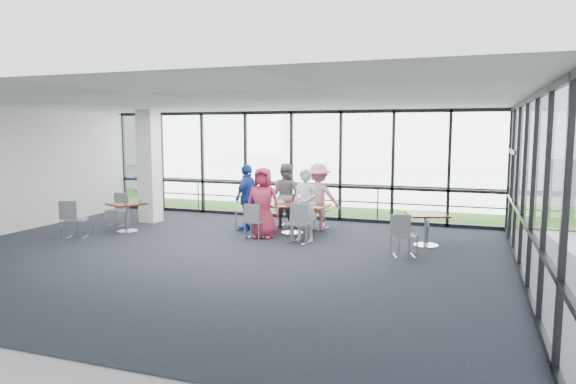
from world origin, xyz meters
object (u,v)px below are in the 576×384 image
(diner_near_left, at_px, (263,203))
(diner_far_left, at_px, (286,195))
(chair_main_nl, at_px, (255,221))
(chair_spare_lb, at_px, (116,210))
(side_table_right, at_px, (427,219))
(chair_main_fr, at_px, (318,211))
(diner_end, at_px, (248,197))
(chair_main_nr, at_px, (300,223))
(chair_main_fl, at_px, (289,211))
(structural_column, at_px, (149,166))
(chair_main_end, at_px, (248,211))
(main_table, at_px, (292,209))
(side_table_left, at_px, (126,208))
(diner_far_right, at_px, (318,197))
(chair_spare_r, at_px, (404,236))
(chair_spare_la, at_px, (77,220))
(diner_near_right, at_px, (305,205))

(diner_near_left, distance_m, diner_far_left, 1.51)
(chair_main_nl, height_order, chair_spare_lb, chair_spare_lb)
(side_table_right, bearing_deg, chair_main_fr, 157.82)
(diner_end, distance_m, chair_main_nr, 2.11)
(chair_main_fl, bearing_deg, structural_column, 10.01)
(diner_far_left, xyz_separation_m, chair_main_end, (-0.84, -0.62, -0.38))
(structural_column, height_order, diner_far_left, structural_column)
(chair_main_nl, bearing_deg, diner_far_left, 85.51)
(structural_column, height_order, diner_near_left, structural_column)
(main_table, height_order, diner_near_left, diner_near_left)
(diner_far_left, bearing_deg, side_table_left, 42.14)
(diner_end, bearing_deg, main_table, 98.21)
(diner_far_right, bearing_deg, side_table_left, 21.48)
(chair_main_fr, bearing_deg, main_table, 81.34)
(chair_main_fl, height_order, chair_main_end, chair_main_end)
(diner_end, xyz_separation_m, chair_main_nr, (1.78, -1.05, -0.41))
(main_table, xyz_separation_m, chair_main_fr, (0.43, 0.84, -0.13))
(diner_near_left, bearing_deg, chair_spare_lb, 174.82)
(side_table_left, xyz_separation_m, diner_far_right, (4.60, 1.93, 0.26))
(chair_main_end, bearing_deg, chair_spare_r, 75.59)
(diner_far_right, xyz_separation_m, chair_spare_la, (-5.27, -2.98, -0.43))
(side_table_left, relative_size, side_table_right, 0.95)
(chair_spare_la, relative_size, chair_spare_lb, 1.03)
(diner_end, bearing_deg, diner_far_right, 120.03)
(side_table_right, height_order, diner_far_right, diner_far_right)
(diner_near_left, bearing_deg, chair_main_end, 128.04)
(chair_main_nl, relative_size, chair_main_fl, 1.01)
(diner_far_right, bearing_deg, side_table_right, 158.78)
(chair_main_nr, relative_size, chair_spare_lb, 1.06)
(structural_column, bearing_deg, side_table_left, -78.72)
(diner_near_right, distance_m, chair_spare_la, 5.60)
(chair_spare_lb, bearing_deg, side_table_right, 174.86)
(chair_spare_lb, bearing_deg, chair_main_end, -174.66)
(diner_end, xyz_separation_m, chair_main_fr, (1.67, 0.82, -0.38))
(main_table, distance_m, chair_main_fr, 0.96)
(structural_column, height_order, chair_spare_la, structural_column)
(side_table_right, relative_size, chair_main_end, 1.12)
(chair_main_nl, bearing_deg, diner_end, 124.30)
(side_table_right, bearing_deg, chair_main_end, 173.92)
(diner_far_left, height_order, diner_end, same)
(main_table, xyz_separation_m, chair_main_fl, (-0.42, 0.93, -0.19))
(side_table_left, xyz_separation_m, chair_spare_la, (-0.67, -1.05, -0.17))
(main_table, relative_size, chair_main_nr, 2.04)
(main_table, relative_size, chair_main_fl, 2.25)
(diner_near_left, distance_m, diner_near_right, 1.08)
(structural_column, height_order, diner_far_right, structural_column)
(side_table_right, height_order, diner_near_left, diner_near_left)
(side_table_right, distance_m, chair_main_fr, 3.16)
(structural_column, height_order, chair_main_end, structural_column)
(side_table_left, bearing_deg, diner_near_left, 7.94)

